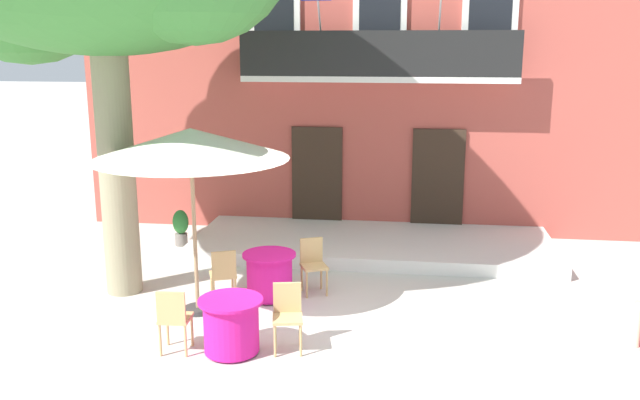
{
  "coord_description": "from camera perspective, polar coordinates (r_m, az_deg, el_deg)",
  "views": [
    {
      "loc": [
        0.98,
        -9.3,
        4.05
      ],
      "look_at": [
        -0.63,
        2.38,
        1.3
      ],
      "focal_mm": 37.77,
      "sensor_mm": 36.0,
      "label": 1
    }
  ],
  "objects": [
    {
      "name": "ground_plane",
      "position": [
        10.19,
        1.69,
        -10.29
      ],
      "size": [
        120.0,
        120.0,
        0.0
      ],
      "primitive_type": "plane",
      "color": "beige"
    },
    {
      "name": "cafe_chair_middle_0",
      "position": [
        11.16,
        -0.6,
        -5.25
      ],
      "size": [
        0.53,
        0.53,
        0.91
      ],
      "color": "tan",
      "rests_on": "ground"
    },
    {
      "name": "entrance_step_platform",
      "position": [
        13.53,
        4.42,
        -3.77
      ],
      "size": [
        7.11,
        2.73,
        0.25
      ],
      "primitive_type": "cube",
      "color": "silver",
      "rests_on": "ground"
    },
    {
      "name": "ground_planter_left",
      "position": [
        14.04,
        -11.72,
        -2.16
      ],
      "size": [
        0.32,
        0.32,
        0.74
      ],
      "color": "slate",
      "rests_on": "ground"
    },
    {
      "name": "cafe_umbrella",
      "position": [
        10.02,
        -10.9,
        4.64
      ],
      "size": [
        2.9,
        2.9,
        2.85
      ],
      "color": "#997A56",
      "rests_on": "ground"
    },
    {
      "name": "cafe_table_middle",
      "position": [
        10.98,
        -4.3,
        -6.37
      ],
      "size": [
        0.86,
        0.86,
        0.76
      ],
      "color": "#DB1984",
      "rests_on": "ground"
    },
    {
      "name": "cafe_chair_near_tree_1",
      "position": [
        9.17,
        -2.78,
        -9.46
      ],
      "size": [
        0.47,
        0.47,
        0.91
      ],
      "color": "tan",
      "rests_on": "ground"
    },
    {
      "name": "building_facade",
      "position": [
        16.3,
        5.4,
        12.01
      ],
      "size": [
        13.0,
        5.09,
        7.5
      ],
      "color": "#B24C42",
      "rests_on": "ground"
    },
    {
      "name": "cafe_table_near_tree",
      "position": [
        9.18,
        -7.53,
        -10.47
      ],
      "size": [
        0.86,
        0.86,
        0.76
      ],
      "color": "#DB1984",
      "rests_on": "ground"
    },
    {
      "name": "cafe_chair_near_tree_0",
      "position": [
        9.23,
        -12.29,
        -9.61
      ],
      "size": [
        0.43,
        0.43,
        0.91
      ],
      "color": "tan",
      "rests_on": "ground"
    },
    {
      "name": "cafe_chair_middle_1",
      "position": [
        10.76,
        -8.19,
        -6.11
      ],
      "size": [
        0.52,
        0.52,
        0.91
      ],
      "color": "tan",
      "rests_on": "ground"
    }
  ]
}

